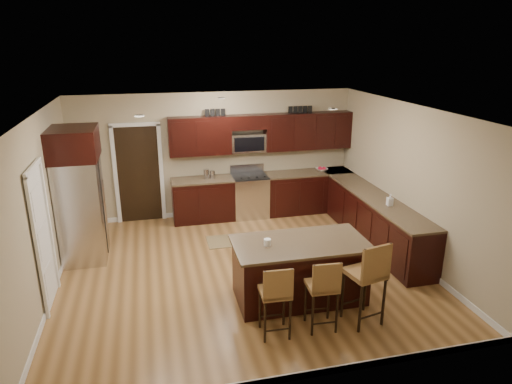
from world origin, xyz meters
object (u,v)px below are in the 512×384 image
object	(u,v)px
stool_left	(276,293)
stool_mid	(323,287)
refrigerator	(80,194)
range	(250,195)
island	(299,272)
stool_right	(369,274)

from	to	relation	value
stool_left	stool_mid	bearing A→B (deg)	2.65
stool_left	refrigerator	bearing A→B (deg)	134.25
range	stool_left	world-z (taller)	range
island	stool_right	size ratio (longest dim) A/B	1.62
range	island	size ratio (longest dim) A/B	0.56
stool_left	stool_right	world-z (taller)	stool_right
stool_mid	refrigerator	bearing A→B (deg)	140.87
stool_left	stool_mid	distance (m)	0.65
stool_right	stool_mid	bearing A→B (deg)	166.81
range	refrigerator	world-z (taller)	refrigerator
island	stool_left	world-z (taller)	stool_left
range	refrigerator	xyz separation A→B (m)	(-3.30, -1.34, 0.73)
refrigerator	stool_mid	bearing A→B (deg)	-42.23
island	refrigerator	bearing A→B (deg)	147.08
stool_right	refrigerator	bearing A→B (deg)	130.25
island	stool_mid	xyz separation A→B (m)	(0.04, -0.84, 0.22)
stool_mid	stool_left	bearing A→B (deg)	-176.93
range	stool_left	bearing A→B (deg)	-98.27
range	stool_mid	size ratio (longest dim) A/B	1.07
stool_left	range	bearing A→B (deg)	84.41
island	stool_left	size ratio (longest dim) A/B	1.92
refrigerator	stool_right	bearing A→B (deg)	-37.42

